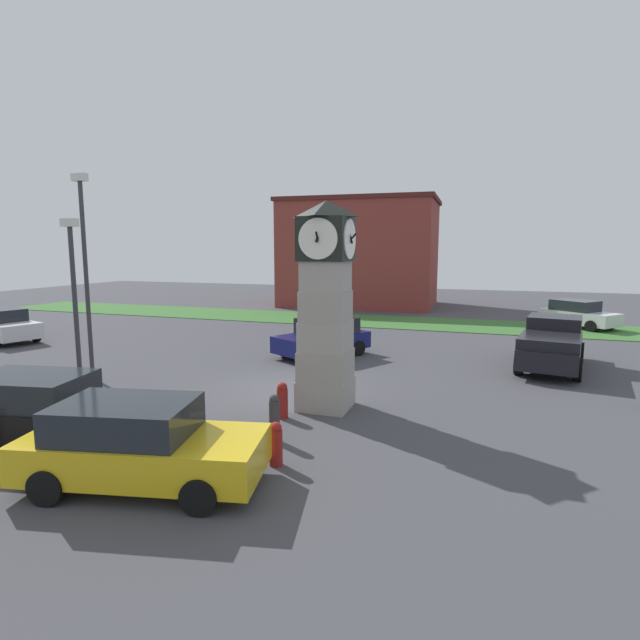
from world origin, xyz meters
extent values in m
plane|color=#424247|center=(0.00, 0.00, 0.00)|extent=(84.29, 84.29, 0.00)
cube|color=#9F9A90|center=(1.86, -1.29, 0.41)|extent=(1.36, 1.36, 0.81)
cube|color=#9A958B|center=(1.86, -1.29, 1.22)|extent=(1.30, 1.30, 0.81)
cube|color=#A19C92|center=(1.86, -1.29, 2.03)|extent=(1.25, 1.25, 0.81)
cube|color=#9C978D|center=(1.86, -1.29, 2.85)|extent=(1.19, 1.19, 0.81)
cube|color=#A19C92|center=(1.86, -1.29, 3.66)|extent=(1.14, 1.14, 0.81)
cube|color=black|center=(1.86, -1.29, 4.64)|extent=(1.28, 1.28, 1.15)
cylinder|color=white|center=(1.86, -0.63, 4.64)|extent=(1.05, 0.04, 1.05)
cube|color=black|center=(1.86, -0.59, 4.64)|extent=(0.06, 0.10, 0.24)
cube|color=black|center=(1.86, -0.59, 4.64)|extent=(0.04, 0.39, 0.16)
cylinder|color=white|center=(1.86, -1.94, 4.64)|extent=(1.05, 0.04, 1.05)
cube|color=black|center=(1.86, -1.98, 4.64)|extent=(0.06, 0.20, 0.19)
cube|color=black|center=(1.86, -1.98, 4.64)|extent=(0.04, 0.24, 0.36)
cylinder|color=white|center=(2.52, -1.29, 4.64)|extent=(0.04, 1.05, 1.05)
cube|color=black|center=(2.55, -1.29, 4.64)|extent=(0.10, 0.06, 0.24)
cube|color=black|center=(2.55, -1.29, 4.64)|extent=(0.30, 0.04, 0.31)
cylinder|color=white|center=(1.20, -1.29, 4.64)|extent=(0.04, 1.05, 1.05)
cube|color=black|center=(1.17, -1.29, 4.64)|extent=(0.22, 0.06, 0.16)
cube|color=black|center=(1.17, -1.29, 4.64)|extent=(0.35, 0.04, 0.24)
pyramid|color=black|center=(1.86, -1.29, 5.43)|extent=(1.34, 1.34, 0.43)
cylinder|color=maroon|center=(1.06, -2.49, 0.39)|extent=(0.29, 0.29, 0.78)
sphere|color=maroon|center=(1.06, -2.49, 0.83)|extent=(0.26, 0.26, 0.26)
cylinder|color=#333338|center=(1.52, -4.02, 0.48)|extent=(0.25, 0.25, 0.96)
sphere|color=#333338|center=(1.52, -4.02, 1.00)|extent=(0.22, 0.22, 0.22)
cylinder|color=maroon|center=(2.07, -5.18, 0.38)|extent=(0.27, 0.27, 0.76)
sphere|color=maroon|center=(2.07, -5.18, 0.80)|extent=(0.25, 0.25, 0.25)
cylinder|color=black|center=(-4.69, -5.75, 0.32)|extent=(0.66, 0.28, 0.64)
cube|color=black|center=(-3.19, -5.94, 0.63)|extent=(4.73, 2.61, 0.72)
cube|color=#1E2328|center=(-3.52, -6.00, 1.31)|extent=(2.72, 2.11, 0.64)
cylinder|color=black|center=(-1.98, -4.83, 0.32)|extent=(0.67, 0.33, 0.64)
cylinder|color=black|center=(-1.67, -6.56, 0.32)|extent=(0.67, 0.33, 0.64)
cylinder|color=black|center=(-4.71, -5.33, 0.32)|extent=(0.67, 0.33, 0.64)
cube|color=gold|center=(0.12, -6.77, 0.62)|extent=(4.69, 2.73, 0.71)
cube|color=#1E2328|center=(-0.20, -6.84, 1.29)|extent=(2.72, 2.18, 0.62)
cylinder|color=black|center=(1.27, -5.63, 0.32)|extent=(0.67, 0.35, 0.64)
cylinder|color=black|center=(1.64, -7.35, 0.32)|extent=(0.67, 0.35, 0.64)
cylinder|color=black|center=(-1.39, -6.20, 0.32)|extent=(0.67, 0.35, 0.64)
cylinder|color=black|center=(-1.03, -7.92, 0.32)|extent=(0.67, 0.35, 0.64)
cube|color=silver|center=(-15.71, 3.14, 0.63)|extent=(4.42, 2.86, 0.72)
cylinder|color=black|center=(-14.26, 3.64, 0.32)|extent=(0.68, 0.38, 0.64)
cylinder|color=black|center=(-16.69, 4.32, 0.32)|extent=(0.68, 0.38, 0.64)
cube|color=silver|center=(10.83, 16.64, 0.61)|extent=(4.14, 3.93, 0.68)
cube|color=#1E2328|center=(10.61, 16.84, 1.25)|extent=(2.70, 2.64, 0.58)
cylinder|color=black|center=(12.30, 16.45, 0.32)|extent=(0.63, 0.59, 0.64)
cylinder|color=black|center=(11.22, 15.21, 0.32)|extent=(0.63, 0.59, 0.64)
cylinder|color=black|center=(10.45, 18.08, 0.32)|extent=(0.63, 0.59, 0.64)
cylinder|color=black|center=(9.36, 16.83, 0.32)|extent=(0.63, 0.59, 0.64)
cube|color=navy|center=(-0.37, 4.99, 0.61)|extent=(3.54, 4.31, 0.67)
cube|color=#1E2328|center=(-0.23, 5.24, 1.26)|extent=(2.57, 2.71, 0.63)
cylinder|color=black|center=(-0.15, 3.50, 0.32)|extent=(0.50, 0.67, 0.64)
cylinder|color=black|center=(-1.75, 4.38, 0.32)|extent=(0.50, 0.67, 0.64)
cylinder|color=black|center=(1.01, 5.60, 0.32)|extent=(0.50, 0.67, 0.64)
cylinder|color=black|center=(-0.59, 6.48, 0.32)|extent=(0.50, 0.67, 0.64)
cube|color=black|center=(8.30, 5.75, 0.70)|extent=(2.76, 5.38, 0.70)
cube|color=black|center=(8.45, 6.64, 1.45)|extent=(2.10, 2.08, 0.80)
cube|color=black|center=(8.13, 4.74, 1.23)|extent=(2.37, 3.11, 0.36)
cylinder|color=black|center=(7.66, 7.42, 0.40)|extent=(0.41, 0.84, 0.80)
cylinder|color=black|center=(9.46, 7.12, 0.40)|extent=(0.41, 0.84, 0.80)
cylinder|color=black|center=(7.14, 4.39, 0.40)|extent=(0.41, 0.84, 0.80)
cylinder|color=black|center=(8.94, 4.08, 0.40)|extent=(0.41, 0.84, 0.80)
cylinder|color=#333338|center=(-6.61, -0.93, 3.27)|extent=(0.14, 0.14, 6.55)
cube|color=silver|center=(-6.61, -0.93, 6.67)|extent=(0.50, 0.24, 0.24)
cylinder|color=#333338|center=(-5.77, -2.30, 2.52)|extent=(0.14, 0.14, 5.03)
cube|color=silver|center=(-5.77, -2.30, 5.15)|extent=(0.50, 0.24, 0.24)
cube|color=maroon|center=(-3.62, 24.01, 3.91)|extent=(11.54, 8.16, 7.83)
cube|color=#4F1E1B|center=(-3.62, 24.01, 7.98)|extent=(11.89, 8.41, 0.30)
cube|color=#386B2D|center=(-2.16, 15.45, 0.02)|extent=(50.58, 5.22, 0.04)
camera|label=1|loc=(6.05, -14.05, 4.39)|focal=28.00mm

